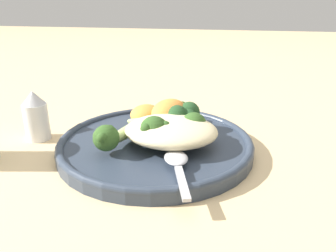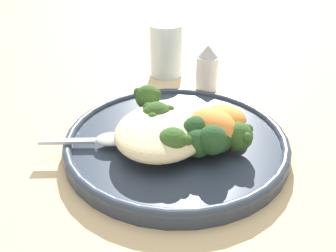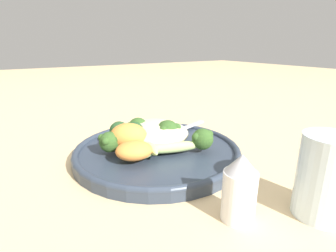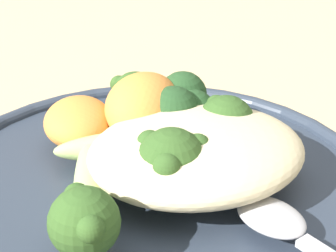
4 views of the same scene
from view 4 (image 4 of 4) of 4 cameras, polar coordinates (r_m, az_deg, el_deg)
ground_plane at (r=0.35m, az=-3.45°, el=-8.23°), size 4.00×4.00×0.00m
plate at (r=0.35m, az=-1.51°, el=-6.73°), size 0.29×0.29×0.02m
quinoa_mound at (r=0.33m, az=2.95°, el=-2.57°), size 0.13×0.11×0.03m
broccoli_stalk_0 at (r=0.30m, az=-8.28°, el=-7.77°), size 0.06×0.12×0.04m
broccoli_stalk_1 at (r=0.32m, az=-0.67°, el=-3.61°), size 0.08×0.10×0.04m
broccoli_stalk_2 at (r=0.36m, az=2.35°, el=-0.61°), size 0.13×0.05×0.04m
broccoli_stalk_3 at (r=0.40m, az=-4.12°, el=2.11°), size 0.08×0.09×0.03m
sweet_potato_chunk_0 at (r=0.38m, az=-9.12°, el=0.47°), size 0.06×0.07×0.03m
sweet_potato_chunk_1 at (r=0.38m, az=-2.49°, el=1.96°), size 0.08×0.08×0.04m
kale_tuft at (r=0.38m, az=0.41°, el=1.85°), size 0.06×0.06×0.04m
spoon at (r=0.30m, az=11.85°, el=-9.96°), size 0.05×0.11×0.01m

